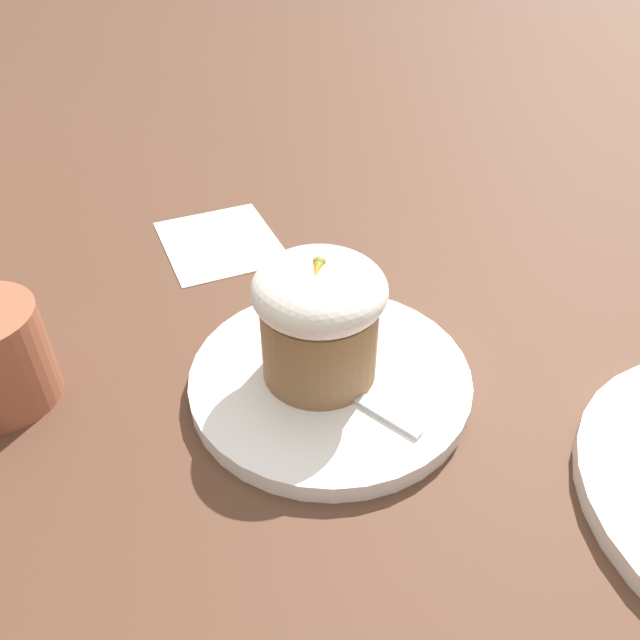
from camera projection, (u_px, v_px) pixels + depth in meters
ground_plane at (330, 386)px, 0.50m from camera, size 4.00×4.00×0.00m
dessert_plate at (330, 379)px, 0.50m from camera, size 0.22×0.22×0.02m
carrot_cake at (320, 314)px, 0.46m from camera, size 0.10×0.10×0.11m
spoon at (330, 380)px, 0.48m from camera, size 0.08×0.11×0.01m
paper_napkin at (220, 242)px, 0.67m from camera, size 0.18×0.17×0.00m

